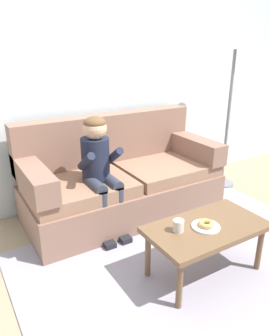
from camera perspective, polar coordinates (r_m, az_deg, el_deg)
The scene contains 11 objects.
ground at distance 2.98m, azimuth 7.29°, elevation -13.92°, with size 10.00×10.00×0.00m, color #9E896B.
wall_back at distance 3.65m, azimuth -5.81°, elevation 16.24°, with size 8.00×0.10×2.80m, color silver.
area_rug at distance 2.82m, azimuth 10.54°, elevation -16.20°, with size 2.76×1.94×0.01m, color #9993A3.
couch at distance 3.39m, azimuth -2.44°, elevation -2.29°, with size 1.99×0.90×1.01m.
coffee_table at distance 2.54m, azimuth 12.48°, elevation -10.82°, with size 0.91×0.50×0.43m.
person_child at distance 2.96m, azimuth -6.19°, elevation 0.59°, with size 0.34×0.58×1.10m.
plate at distance 2.49m, azimuth 12.39°, elevation -10.02°, with size 0.21×0.21×0.01m, color white.
donut at distance 2.47m, azimuth 12.44°, elevation -9.52°, with size 0.12×0.12×0.04m, color tan.
mug at distance 2.39m, azimuth 7.70°, elevation -10.01°, with size 0.08×0.08×0.09m, color silver.
toy_controller at distance 3.25m, azimuth 13.33°, elevation -10.57°, with size 0.23×0.09×0.05m.
floor_lamp at distance 4.00m, azimuth 17.24°, elevation 19.03°, with size 0.39×0.39×1.90m.
Camera 1 is at (-1.56, -1.89, 1.69)m, focal length 34.75 mm.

